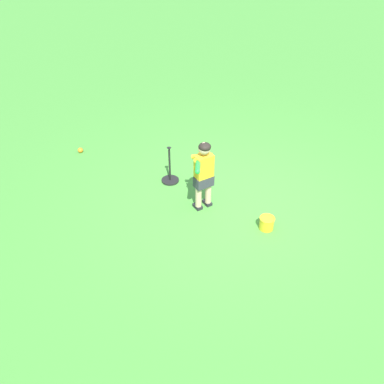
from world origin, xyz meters
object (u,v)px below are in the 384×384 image
(child_batter, at_px, (203,170))
(batting_tee, at_px, (170,176))
(play_ball_far_right, at_px, (80,150))
(toy_bucket, at_px, (267,223))

(child_batter, height_order, batting_tee, child_batter)
(child_batter, xyz_separation_m, play_ball_far_right, (2.67, -0.12, -0.60))
(batting_tee, bearing_deg, toy_bucket, 173.61)
(child_batter, xyz_separation_m, batting_tee, (0.80, -0.28, -0.55))
(batting_tee, distance_m, toy_bucket, 1.80)
(toy_bucket, bearing_deg, child_batter, 4.52)
(child_batter, bearing_deg, toy_bucket, -175.48)
(play_ball_far_right, bearing_deg, toy_bucket, 179.32)
(play_ball_far_right, xyz_separation_m, batting_tee, (-1.87, -0.16, 0.06))
(child_batter, height_order, play_ball_far_right, child_batter)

